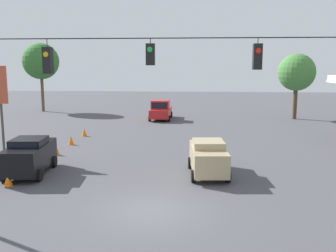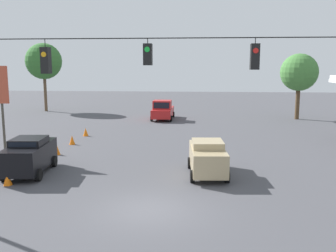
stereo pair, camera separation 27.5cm
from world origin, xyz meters
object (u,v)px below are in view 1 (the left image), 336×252
Objects in this scene: overhead_signal_span at (150,97)px; traffic_cone_fourth at (71,140)px; traffic_cone_nearest at (8,179)px; tree_horizon_right at (297,73)px; sedan_black_parked_shoulder at (30,155)px; pedestrian at (19,152)px; traffic_cone_third at (56,150)px; traffic_cone_fifth at (84,132)px; tree_horizon_left at (41,61)px; traffic_cone_second at (37,162)px; pickup_truck_red_withflow_deep at (161,111)px; sedan_tan_crossing_near at (208,157)px.

traffic_cone_fourth is at bearing -58.95° from overhead_signal_span.
traffic_cone_nearest is 32.17m from tree_horizon_right.
traffic_cone_nearest is at bearing 83.91° from sedan_black_parked_shoulder.
traffic_cone_third is at bearing -108.79° from pedestrian.
tree_horizon_right is (-20.11, -11.71, 4.72)m from traffic_cone_fifth.
traffic_cone_fourth is 3.39m from traffic_cone_fifth.
traffic_cone_fourth is 23.21m from tree_horizon_left.
traffic_cone_fourth is (0.17, -6.44, 0.00)m from traffic_cone_second.
tree_horizon_left is at bearing -70.63° from traffic_cone_nearest.
traffic_cone_nearest is 31.89m from tree_horizon_left.
tree_horizon_right reaches higher than traffic_cone_third.
sedan_black_parked_shoulder is 1.35m from traffic_cone_second.
pickup_truck_red_withflow_deep is at bearing -103.64° from sedan_black_parked_shoulder.
overhead_signal_span is 30.52× the size of traffic_cone_nearest.
overhead_signal_span is 30.52× the size of traffic_cone_fourth.
tree_horizon_right is at bearing -128.98° from traffic_cone_nearest.
tree_horizon_right is (-20.10, -15.10, 4.72)m from traffic_cone_fourth.
sedan_tan_crossing_near is 10.16m from traffic_cone_nearest.
overhead_signal_span is 5.00× the size of sedan_tan_crossing_near.
overhead_signal_span is at bearing 64.81° from sedan_tan_crossing_near.
pedestrian reaches higher than traffic_cone_nearest.
traffic_cone_fifth is at bearing 121.95° from tree_horizon_left.
traffic_cone_third is at bearing 91.79° from traffic_cone_fourth.
tree_horizon_left is (9.37, -26.23, 5.43)m from pedestrian.
traffic_cone_second is 1.24m from pedestrian.
pickup_truck_red_withflow_deep is 7.38× the size of traffic_cone_second.
tree_horizon_left reaches higher than traffic_cone_nearest.
overhead_signal_span is 30.52× the size of traffic_cone_third.
overhead_signal_span is at bearing 115.29° from traffic_cone_fifth.
traffic_cone_second is 9.83m from traffic_cone_fifth.
tree_horizon_right is at bearing -137.44° from traffic_cone_third.
pedestrian reaches higher than traffic_cone_fourth.
pedestrian is 28.38m from tree_horizon_left.
tree_horizon_right reaches higher than pedestrian.
tree_horizon_right reaches higher than sedan_tan_crossing_near.
traffic_cone_nearest is 1.00× the size of traffic_cone_third.
traffic_cone_fifth is (0.01, -3.39, 0.00)m from traffic_cone_fourth.
traffic_cone_fifth is (0.30, -10.98, -0.68)m from sedan_black_parked_shoulder.
overhead_signal_span is 36.81m from tree_horizon_left.
traffic_cone_fifth is (5.46, 10.27, -0.63)m from pickup_truck_red_withflow_deep.
sedan_black_parked_shoulder is 11.01m from traffic_cone_fifth.
sedan_tan_crossing_near is (-2.47, -5.26, -3.62)m from overhead_signal_span.
tree_horizon_left reaches higher than traffic_cone_second.
pickup_truck_red_withflow_deep is at bearing -107.73° from pedestrian.
sedan_tan_crossing_near is 6.10× the size of traffic_cone_fourth.
pickup_truck_red_withflow_deep is 7.38× the size of traffic_cone_third.
traffic_cone_second is at bearing 111.68° from tree_horizon_left.
traffic_cone_third is at bearing -21.18° from sedan_tan_crossing_near.
pedestrian is (6.39, 19.98, -0.07)m from pickup_truck_red_withflow_deep.
sedan_tan_crossing_near is at bearing 126.83° from tree_horizon_left.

